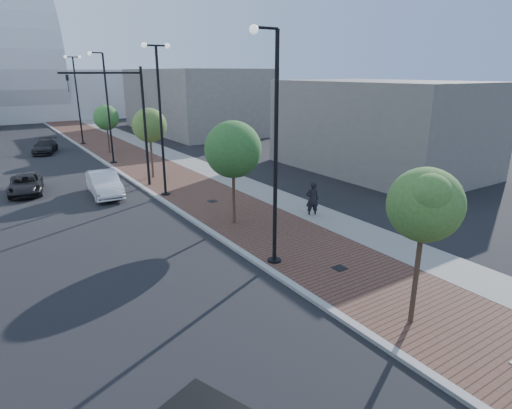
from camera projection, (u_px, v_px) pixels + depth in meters
sidewalk at (126, 150)px, 43.10m from camera, size 7.00×140.00×0.12m
concrete_strip at (152, 147)px, 44.51m from camera, size 2.40×140.00×0.13m
curb at (90, 153)px, 41.27m from camera, size 0.30×140.00×0.14m
white_sedan at (104, 184)px, 27.19m from camera, size 2.01×4.86×1.56m
dark_car_mid at (26, 185)px, 27.72m from camera, size 2.58×4.54×1.19m
dark_car_far at (45, 147)px, 41.46m from camera, size 3.13×4.80×1.29m
pedestrian at (312, 199)px, 23.11m from camera, size 0.85×0.71×2.00m
streetlight_1 at (273, 162)px, 16.31m from camera, size 1.44×0.56×9.21m
streetlight_2 at (161, 121)px, 25.80m from camera, size 1.72×0.56×9.28m
streetlight_3 at (107, 113)px, 35.45m from camera, size 1.44×0.56×9.21m
streetlight_4 at (78, 100)px, 44.94m from camera, size 1.72×0.56×9.28m
traffic_mast at (131, 115)px, 27.67m from camera, size 5.09×0.20×8.00m
tree_0 at (425, 205)px, 12.26m from camera, size 2.26×2.19×5.09m
tree_1 at (234, 150)px, 21.04m from camera, size 2.85×2.85×5.40m
tree_2 at (150, 125)px, 30.62m from camera, size 2.51×2.48×5.20m
tree_3 at (107, 118)px, 40.33m from camera, size 2.41×2.36×4.67m
convention_center at (14, 82)px, 74.33m from camera, size 50.00×30.00×50.00m
commercial_block_ne at (194, 100)px, 56.43m from camera, size 12.00×22.00×8.00m
commercial_block_e at (379, 126)px, 33.70m from camera, size 10.00×16.00×7.00m
utility_cover_1 at (340, 268)px, 16.98m from camera, size 0.50×0.50×0.02m
utility_cover_2 at (212, 201)px, 25.75m from camera, size 0.50×0.50×0.02m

